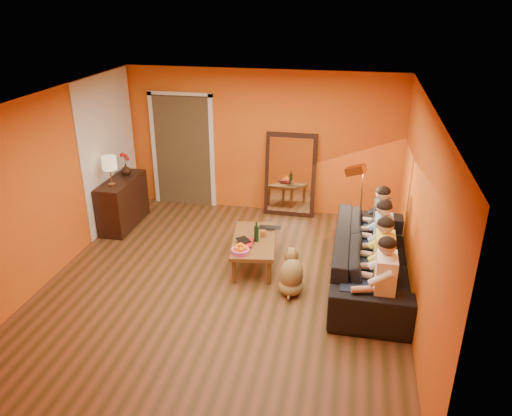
% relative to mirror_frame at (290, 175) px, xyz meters
% --- Properties ---
extents(room_shell, '(5.00, 5.50, 2.60)m').
position_rel_mirror_frame_xyz_m(room_shell, '(-0.55, -2.26, 0.54)').
color(room_shell, brown).
rests_on(room_shell, ground).
extents(white_accent, '(0.02, 1.90, 2.58)m').
position_rel_mirror_frame_xyz_m(white_accent, '(-3.04, -0.88, 0.54)').
color(white_accent, white).
rests_on(white_accent, wall_left).
extents(doorway_recess, '(1.06, 0.30, 2.10)m').
position_rel_mirror_frame_xyz_m(doorway_recess, '(-2.05, 0.20, 0.29)').
color(doorway_recess, '#3F2D19').
rests_on(doorway_recess, floor).
extents(door_jamb_left, '(0.08, 0.06, 2.20)m').
position_rel_mirror_frame_xyz_m(door_jamb_left, '(-2.62, 0.08, 0.29)').
color(door_jamb_left, white).
rests_on(door_jamb_left, wall_back).
extents(door_jamb_right, '(0.08, 0.06, 2.20)m').
position_rel_mirror_frame_xyz_m(door_jamb_right, '(-1.48, 0.08, 0.29)').
color(door_jamb_right, white).
rests_on(door_jamb_right, wall_back).
extents(door_header, '(1.22, 0.06, 0.08)m').
position_rel_mirror_frame_xyz_m(door_header, '(-2.05, 0.08, 1.36)').
color(door_header, white).
rests_on(door_header, wall_back).
extents(mirror_frame, '(0.92, 0.27, 1.51)m').
position_rel_mirror_frame_xyz_m(mirror_frame, '(0.00, 0.00, 0.00)').
color(mirror_frame, black).
rests_on(mirror_frame, floor).
extents(mirror_glass, '(0.78, 0.21, 1.35)m').
position_rel_mirror_frame_xyz_m(mirror_glass, '(0.00, -0.04, 0.00)').
color(mirror_glass, white).
rests_on(mirror_glass, mirror_frame).
extents(sideboard, '(0.44, 1.18, 0.85)m').
position_rel_mirror_frame_xyz_m(sideboard, '(-2.79, -1.08, -0.34)').
color(sideboard, black).
rests_on(sideboard, floor).
extents(table_lamp, '(0.24, 0.24, 0.51)m').
position_rel_mirror_frame_xyz_m(table_lamp, '(-2.79, -1.38, 0.34)').
color(table_lamp, beige).
rests_on(table_lamp, sideboard).
extents(sofa, '(2.63, 1.03, 0.77)m').
position_rel_mirror_frame_xyz_m(sofa, '(1.45, -2.15, -0.38)').
color(sofa, black).
rests_on(sofa, floor).
extents(coffee_table, '(0.79, 1.30, 0.42)m').
position_rel_mirror_frame_xyz_m(coffee_table, '(-0.27, -1.98, -0.55)').
color(coffee_table, brown).
rests_on(coffee_table, floor).
extents(floor_lamp, '(0.36, 0.32, 1.44)m').
position_rel_mirror_frame_xyz_m(floor_lamp, '(1.27, -1.31, -0.04)').
color(floor_lamp, '#B47134').
rests_on(floor_lamp, floor).
extents(dog, '(0.45, 0.59, 0.63)m').
position_rel_mirror_frame_xyz_m(dog, '(0.39, -2.61, -0.44)').
color(dog, olive).
rests_on(dog, floor).
extents(person_far_left, '(0.70, 0.44, 1.22)m').
position_rel_mirror_frame_xyz_m(person_far_left, '(1.58, -3.15, -0.15)').
color(person_far_left, white).
rests_on(person_far_left, sofa).
extents(person_mid_left, '(0.70, 0.44, 1.22)m').
position_rel_mirror_frame_xyz_m(person_mid_left, '(1.58, -2.60, -0.15)').
color(person_mid_left, '#F9ED53').
rests_on(person_mid_left, sofa).
extents(person_mid_right, '(0.70, 0.44, 1.22)m').
position_rel_mirror_frame_xyz_m(person_mid_right, '(1.58, -2.05, -0.15)').
color(person_mid_right, '#98B8EB').
rests_on(person_mid_right, sofa).
extents(person_far_right, '(0.70, 0.44, 1.22)m').
position_rel_mirror_frame_xyz_m(person_far_right, '(1.58, -1.50, -0.15)').
color(person_far_right, '#2E2D31').
rests_on(person_far_right, sofa).
extents(fruit_bowl, '(0.26, 0.26, 0.16)m').
position_rel_mirror_frame_xyz_m(fruit_bowl, '(-0.37, -2.43, -0.26)').
color(fruit_bowl, '#E4509B').
rests_on(fruit_bowl, coffee_table).
extents(wine_bottle, '(0.07, 0.07, 0.31)m').
position_rel_mirror_frame_xyz_m(wine_bottle, '(-0.22, -2.03, -0.18)').
color(wine_bottle, black).
rests_on(wine_bottle, coffee_table).
extents(tumbler, '(0.13, 0.13, 0.09)m').
position_rel_mirror_frame_xyz_m(tumbler, '(-0.15, -1.86, -0.29)').
color(tumbler, '#B27F3F').
rests_on(tumbler, coffee_table).
extents(laptop, '(0.35, 0.24, 0.03)m').
position_rel_mirror_frame_xyz_m(laptop, '(-0.09, -1.63, -0.33)').
color(laptop, black).
rests_on(laptop, coffee_table).
extents(book_lower, '(0.19, 0.24, 0.02)m').
position_rel_mirror_frame_xyz_m(book_lower, '(-0.45, -2.18, -0.33)').
color(book_lower, black).
rests_on(book_lower, coffee_table).
extents(book_mid, '(0.21, 0.27, 0.02)m').
position_rel_mirror_frame_xyz_m(book_mid, '(-0.44, -2.17, -0.31)').
color(book_mid, red).
rests_on(book_mid, book_lower).
extents(book_upper, '(0.26, 0.26, 0.02)m').
position_rel_mirror_frame_xyz_m(book_upper, '(-0.45, -2.19, -0.29)').
color(book_upper, black).
rests_on(book_upper, book_mid).
extents(vase, '(0.19, 0.19, 0.20)m').
position_rel_mirror_frame_xyz_m(vase, '(-2.79, -0.83, 0.19)').
color(vase, black).
rests_on(vase, sideboard).
extents(flowers, '(0.17, 0.17, 0.42)m').
position_rel_mirror_frame_xyz_m(flowers, '(-2.79, -0.83, 0.42)').
color(flowers, red).
rests_on(flowers, vase).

